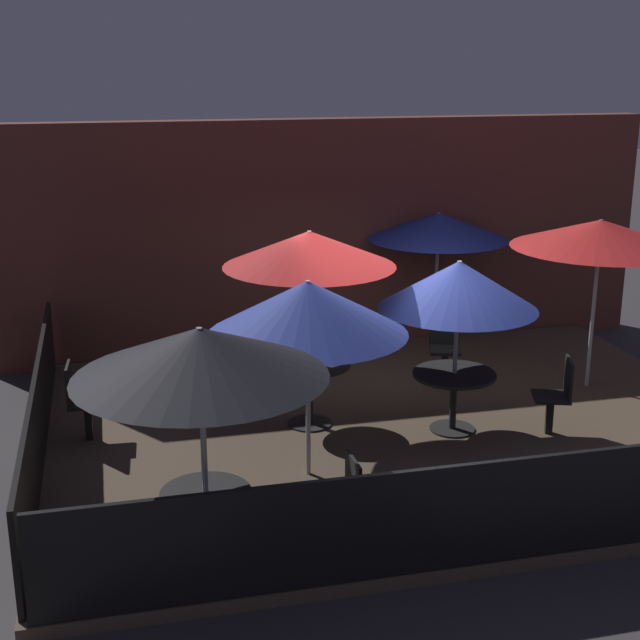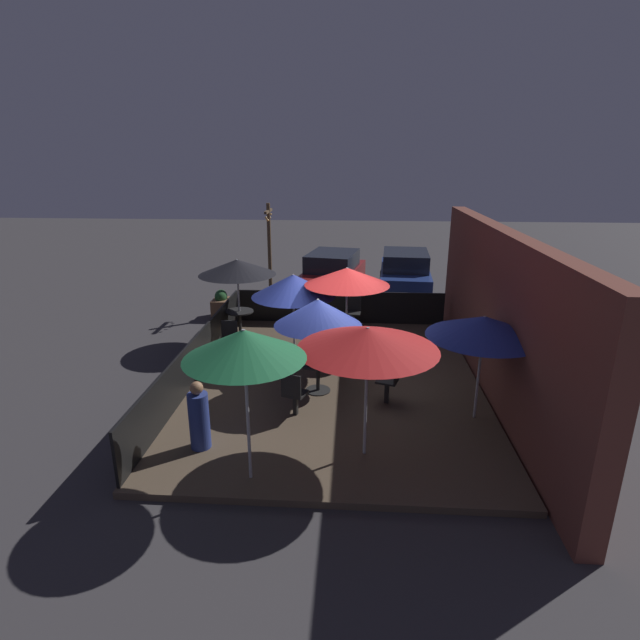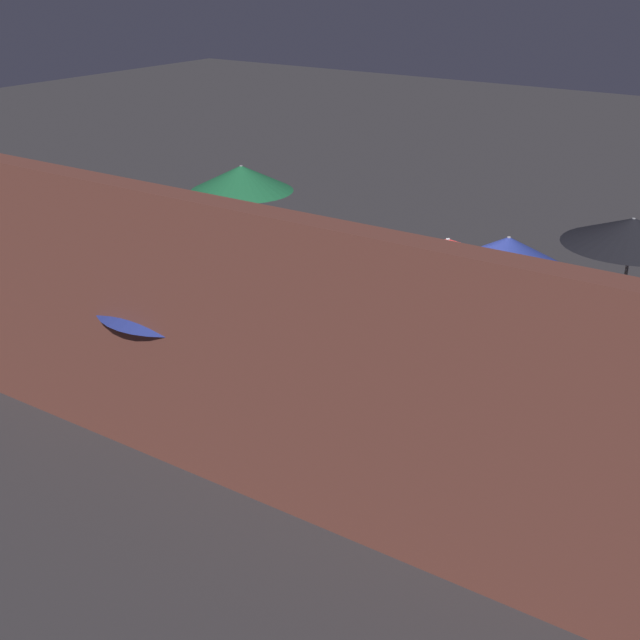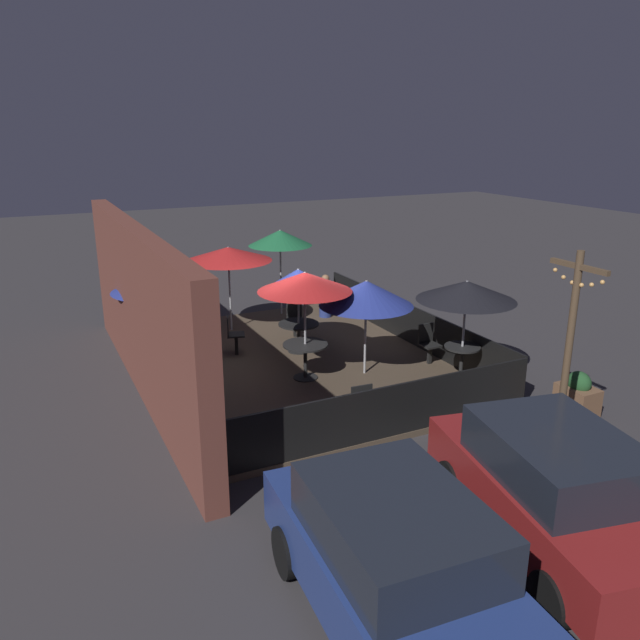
# 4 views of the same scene
# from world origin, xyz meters

# --- Properties ---
(ground_plane) EXTENTS (60.00, 60.00, 0.00)m
(ground_plane) POSITION_xyz_m (0.00, 0.00, 0.00)
(ground_plane) COLOR #383538
(patio_deck) EXTENTS (8.23, 6.26, 0.12)m
(patio_deck) POSITION_xyz_m (0.00, 0.00, 0.06)
(patio_deck) COLOR brown
(patio_deck) RESTS_ON ground_plane
(building_wall) EXTENTS (9.83, 0.36, 3.46)m
(building_wall) POSITION_xyz_m (0.00, 3.36, 1.73)
(building_wall) COLOR brown
(building_wall) RESTS_ON ground_plane
(fence_front) EXTENTS (8.03, 0.05, 0.95)m
(fence_front) POSITION_xyz_m (0.00, -3.08, 0.59)
(fence_front) COLOR black
(fence_front) RESTS_ON patio_deck
(fence_side_left) EXTENTS (0.05, 6.06, 0.95)m
(fence_side_left) POSITION_xyz_m (-4.07, 0.00, 0.59)
(fence_side_left) COLOR black
(fence_side_left) RESTS_ON patio_deck
(patio_umbrella_0) EXTENTS (1.79, 1.79, 2.01)m
(patio_umbrella_0) POSITION_xyz_m (0.54, -0.34, 1.86)
(patio_umbrella_0) COLOR #B2B2B7
(patio_umbrella_0) RESTS_ON patio_deck
(patio_umbrella_1) EXTENTS (1.96, 1.96, 2.32)m
(patio_umbrella_1) POSITION_xyz_m (-1.04, 0.22, 2.23)
(patio_umbrella_1) COLOR #B2B2B7
(patio_umbrella_1) RESTS_ON patio_deck
(patio_umbrella_2) EXTENTS (2.04, 2.04, 2.16)m
(patio_umbrella_2) POSITION_xyz_m (-2.59, -2.69, 2.08)
(patio_umbrella_2) COLOR #B2B2B7
(patio_umbrella_2) RESTS_ON patio_deck
(patio_umbrella_3) EXTENTS (2.05, 2.05, 2.01)m
(patio_umbrella_3) POSITION_xyz_m (1.47, 2.70, 1.94)
(patio_umbrella_3) COLOR #B2B2B7
(patio_umbrella_3) RESTS_ON patio_deck
(patio_umbrella_4) EXTENTS (2.01, 2.01, 2.07)m
(patio_umbrella_4) POSITION_xyz_m (-1.35, -1.06, 1.92)
(patio_umbrella_4) COLOR #B2B2B7
(patio_umbrella_4) RESTS_ON patio_deck
(patio_umbrella_5) EXTENTS (2.24, 2.24, 2.22)m
(patio_umbrella_5) POSITION_xyz_m (2.82, 0.59, 2.16)
(patio_umbrella_5) COLOR #B2B2B7
(patio_umbrella_5) RESTS_ON patio_deck
(patio_umbrella_6) EXTENTS (1.77, 1.77, 2.42)m
(patio_umbrella_6) POSITION_xyz_m (3.60, -1.17, 2.32)
(patio_umbrella_6) COLOR #B2B2B7
(patio_umbrella_6) RESTS_ON patio_deck
(dining_table_0) EXTENTS (0.96, 0.96, 0.70)m
(dining_table_0) POSITION_xyz_m (0.54, -0.34, 0.68)
(dining_table_0) COLOR black
(dining_table_0) RESTS_ON patio_deck
(dining_table_1) EXTENTS (0.95, 0.95, 0.77)m
(dining_table_1) POSITION_xyz_m (-1.04, 0.22, 0.74)
(dining_table_1) COLOR black
(dining_table_1) RESTS_ON patio_deck
(dining_table_2) EXTENTS (0.75, 0.75, 0.76)m
(dining_table_2) POSITION_xyz_m (-2.59, -2.69, 0.71)
(dining_table_2) COLOR black
(dining_table_2) RESTS_ON patio_deck
(patio_chair_0) EXTENTS (0.41, 0.41, 0.90)m
(patio_chair_0) POSITION_xyz_m (-1.44, -2.66, 0.61)
(patio_chair_0) COLOR black
(patio_chair_0) RESTS_ON patio_deck
(patio_chair_1) EXTENTS (0.50, 0.50, 0.95)m
(patio_chair_1) POSITION_xyz_m (1.01, 1.13, 0.64)
(patio_chair_1) COLOR black
(patio_chair_1) RESTS_ON patio_deck
(patio_chair_2) EXTENTS (0.43, 0.43, 0.91)m
(patio_chair_2) POSITION_xyz_m (-3.64, 0.39, 0.61)
(patio_chair_2) COLOR black
(patio_chair_2) RESTS_ON patio_deck
(patio_chair_3) EXTENTS (0.51, 0.51, 0.91)m
(patio_chair_3) POSITION_xyz_m (1.65, -0.72, 0.61)
(patio_chair_3) COLOR black
(patio_chair_3) RESTS_ON patio_deck
(patron_0) EXTENTS (0.49, 0.49, 1.21)m
(patron_0) POSITION_xyz_m (2.81, -2.18, 0.67)
(patron_0) COLOR navy
(patron_0) RESTS_ON patio_deck
(planter_box) EXTENTS (0.74, 0.51, 0.89)m
(planter_box) POSITION_xyz_m (-4.71, -3.76, 0.39)
(planter_box) COLOR brown
(planter_box) RESTS_ON ground_plane
(light_post) EXTENTS (1.10, 0.12, 3.46)m
(light_post) POSITION_xyz_m (-5.61, -2.33, 1.95)
(light_post) COLOR brown
(light_post) RESTS_ON ground_plane
(parked_car_0) EXTENTS (4.18, 2.44, 1.62)m
(parked_car_0) POSITION_xyz_m (-7.34, -0.39, 0.84)
(parked_car_0) COLOR maroon
(parked_car_0) RESTS_ON ground_plane
(parked_car_1) EXTENTS (4.08, 2.01, 1.62)m
(parked_car_1) POSITION_xyz_m (-7.65, 2.21, 0.84)
(parked_car_1) COLOR navy
(parked_car_1) RESTS_ON ground_plane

